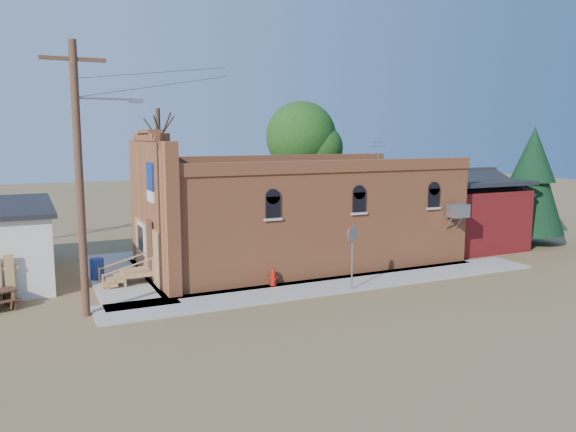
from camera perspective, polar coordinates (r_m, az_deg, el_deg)
name	(u,v)px	position (r m, az deg, el deg)	size (l,w,h in m)	color
ground	(318,295)	(21.50, 3.08, -8.06)	(120.00, 120.00, 0.00)	brown
sidewalk_south	(340,284)	(22.95, 5.33, -6.93)	(19.00, 2.20, 0.08)	#9E9991
sidewalk_west	(122,276)	(25.13, -16.54, -5.91)	(2.60, 10.00, 0.08)	#9E9991
brick_bar	(294,214)	(26.54, 0.62, 0.22)	(16.40, 7.97, 6.30)	#CC6C3E
red_shed	(456,205)	(32.07, 16.67, 1.12)	(5.40, 6.40, 4.30)	#5F1014
utility_pole	(81,174)	(19.47, -20.30, 4.04)	(3.12, 0.26, 9.00)	#4B2B1E
tree_bare_near	(159,137)	(31.90, -13.01, 7.87)	(2.80, 2.80, 7.65)	#3F2E24
tree_leafy	(301,137)	(35.39, 1.33, 8.03)	(4.40, 4.40, 8.15)	#3F2E24
evergreen_tree	(532,178)	(33.73, 23.56, 3.58)	(3.60, 3.60, 6.50)	#3F2E24
fire_hydrant	(273,277)	(22.50, -1.51, -6.26)	(0.38, 0.37, 0.65)	#B1140A
stop_sign	(352,240)	(21.76, 6.56, -2.44)	(0.64, 0.34, 2.52)	gray
trash_barrel	(97,269)	(24.77, -18.83, -5.10)	(0.56, 0.56, 0.86)	navy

